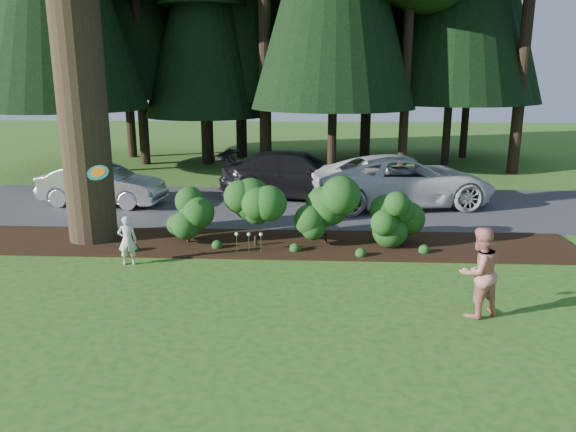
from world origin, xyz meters
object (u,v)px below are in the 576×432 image
(car_silver_wagon, at_px, (102,185))
(child, at_px, (127,240))
(car_dark_suv, at_px, (299,175))
(car_white_suv, at_px, (403,181))
(frisbee, at_px, (98,173))
(adult, at_px, (479,272))

(car_silver_wagon, bearing_deg, child, -147.76)
(car_dark_suv, bearing_deg, car_white_suv, -100.09)
(child, bearing_deg, car_silver_wagon, -75.15)
(frisbee, bearing_deg, car_white_suv, 36.44)
(car_silver_wagon, relative_size, child, 3.53)
(car_silver_wagon, height_order, car_dark_suv, car_dark_suv)
(car_silver_wagon, bearing_deg, frisbee, -152.46)
(car_dark_suv, bearing_deg, car_silver_wagon, 109.96)
(child, bearing_deg, adult, 150.63)
(car_silver_wagon, relative_size, adult, 2.43)
(car_white_suv, bearing_deg, adult, 169.56)
(car_silver_wagon, xyz_separation_m, adult, (10.15, -8.27, 0.14))
(adult, xyz_separation_m, frisbee, (-8.06, 2.85, 1.26))
(car_dark_suv, height_order, frisbee, frisbee)
(car_silver_wagon, distance_m, car_white_suv, 10.05)
(child, xyz_separation_m, adult, (7.35, -2.46, 0.26))
(car_silver_wagon, distance_m, child, 6.45)
(car_silver_wagon, height_order, frisbee, frisbee)
(child, height_order, adult, adult)
(car_white_suv, bearing_deg, child, 119.67)
(car_dark_suv, xyz_separation_m, frisbee, (-4.44, -6.94, 1.27))
(car_silver_wagon, bearing_deg, adult, -122.66)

